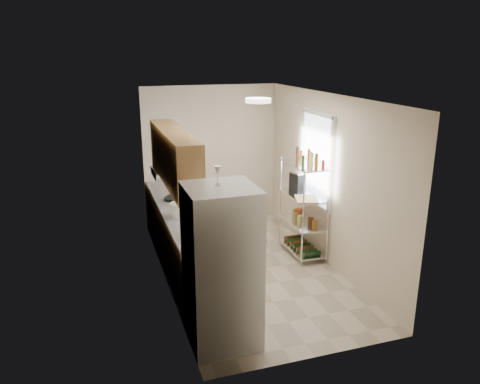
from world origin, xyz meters
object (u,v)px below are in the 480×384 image
object	(u,v)px
refrigerator	(222,267)
cutting_board	(307,199)
espresso_machine	(297,181)
rice_cooker	(179,210)
frying_pan_large	(172,199)

from	to	relation	value
refrigerator	cutting_board	bearing A→B (deg)	41.64
espresso_machine	cutting_board	bearing A→B (deg)	-113.64
cutting_board	rice_cooker	bearing A→B (deg)	174.81
refrigerator	rice_cooker	distance (m)	1.78
cutting_board	espresso_machine	bearing A→B (deg)	78.82
rice_cooker	espresso_machine	size ratio (longest dim) A/B	0.91
refrigerator	cutting_board	xyz separation A→B (m)	(1.80, 1.60, 0.11)
frying_pan_large	espresso_machine	distance (m)	2.06
refrigerator	cutting_board	distance (m)	2.40
rice_cooker	frying_pan_large	xyz separation A→B (m)	(0.03, 0.80, -0.08)
refrigerator	espresso_machine	world-z (taller)	refrigerator
rice_cooker	cutting_board	distance (m)	1.93
espresso_machine	frying_pan_large	bearing A→B (deg)	156.62
refrigerator	rice_cooker	world-z (taller)	refrigerator
cutting_board	espresso_machine	distance (m)	0.62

